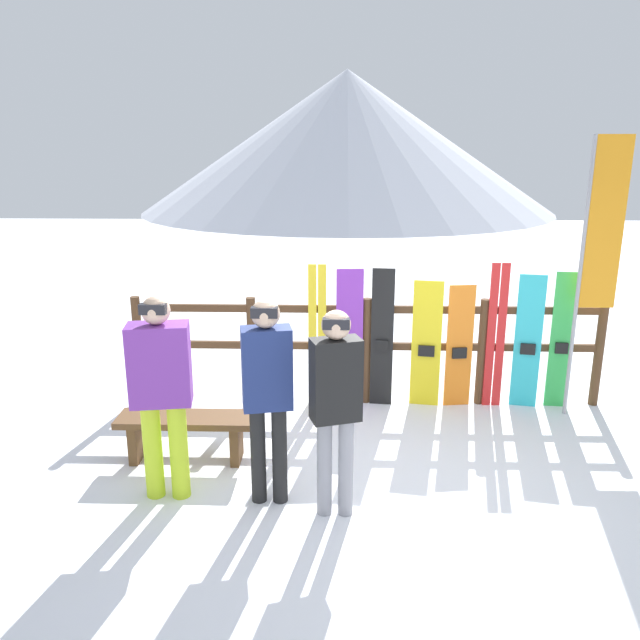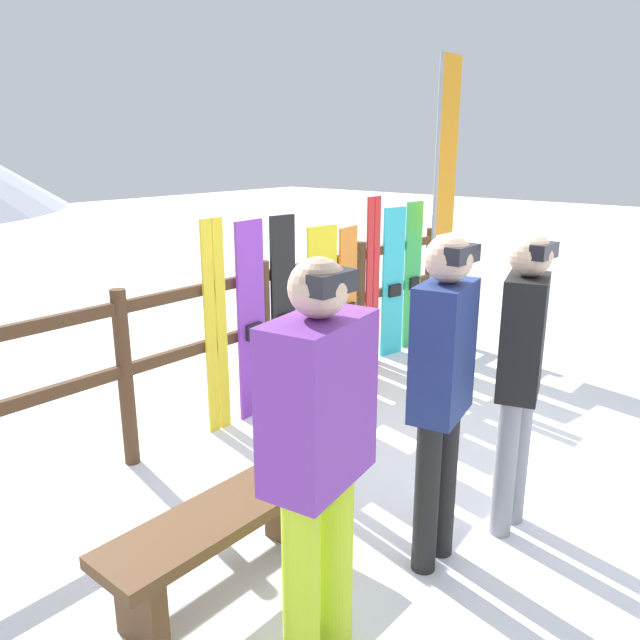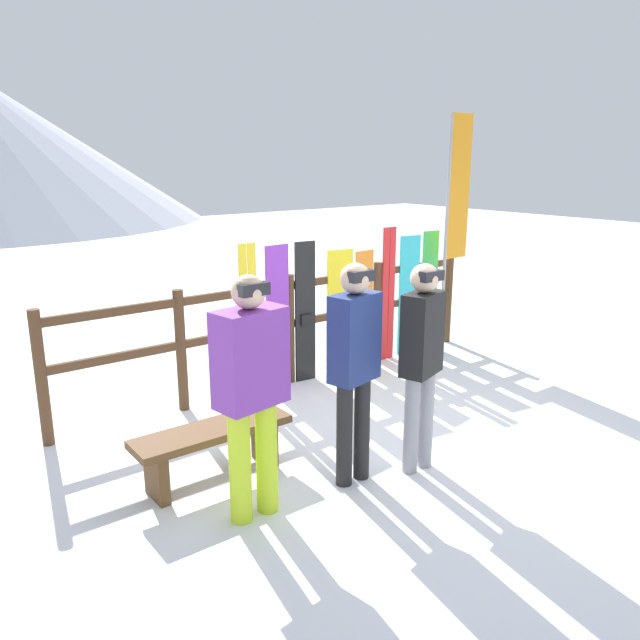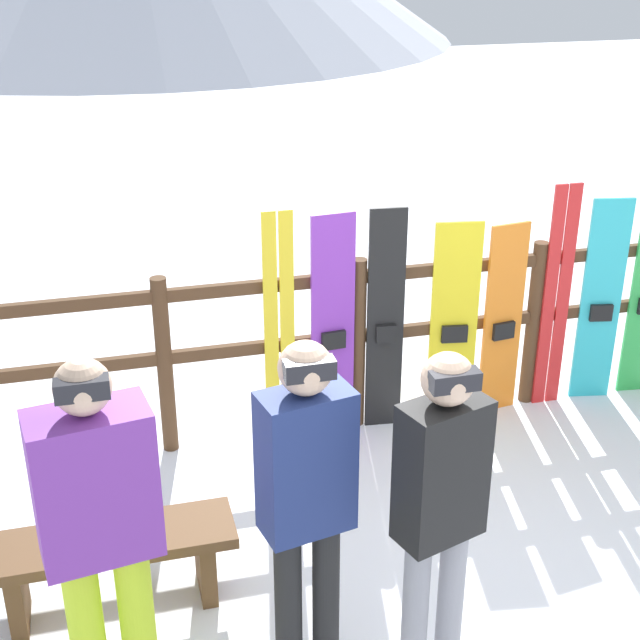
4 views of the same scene
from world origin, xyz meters
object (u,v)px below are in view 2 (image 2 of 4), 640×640
object	(u,v)px
bench	(222,530)
snowboard_purple	(251,322)
ski_pair_yellow	(216,328)
snowboard_yellow	(322,308)
snowboard_black_stripe	(284,312)
snowboard_orange	(348,303)
snowboard_cyan	(393,283)
rental_flag	(443,171)
person_purple	(319,443)
snowboard_green	(413,276)
ski_pair_red	(372,282)
person_navy	(442,379)
person_black	(521,362)

from	to	relation	value
bench	snowboard_purple	world-z (taller)	snowboard_purple
ski_pair_yellow	snowboard_yellow	xyz separation A→B (m)	(1.19, -0.00, -0.09)
snowboard_black_stripe	snowboard_orange	xyz separation A→B (m)	(0.84, -0.00, -0.09)
snowboard_black_stripe	bench	bearing A→B (deg)	-143.97
snowboard_black_stripe	snowboard_cyan	xyz separation A→B (m)	(1.58, -0.00, -0.03)
bench	ski_pair_yellow	xyz separation A→B (m)	(1.15, 1.36, 0.47)
rental_flag	ski_pair_yellow	bearing A→B (deg)	175.84
bench	snowboard_orange	xyz separation A→B (m)	(2.70, 1.35, 0.36)
person_purple	rental_flag	xyz separation A→B (m)	(3.97, 1.76, 0.84)
snowboard_black_stripe	snowboard_purple	bearing A→B (deg)	-180.00
snowboard_black_stripe	snowboard_yellow	bearing A→B (deg)	-0.01
snowboard_green	ski_pair_red	bearing A→B (deg)	179.73
snowboard_black_stripe	snowboard_cyan	world-z (taller)	snowboard_black_stripe
snowboard_black_stripe	snowboard_orange	size ratio (longest dim) A/B	1.13
person_navy	rental_flag	xyz separation A→B (m)	(3.12, 1.81, 0.81)
snowboard_black_stripe	snowboard_orange	world-z (taller)	snowboard_black_stripe
bench	rental_flag	bearing A→B (deg)	16.23
snowboard_orange	person_purple	bearing A→B (deg)	-144.13
snowboard_black_stripe	snowboard_green	distance (m)	1.94
bench	ski_pair_red	size ratio (longest dim) A/B	0.76
bench	person_navy	bearing A→B (deg)	-38.41
snowboard_orange	rental_flag	world-z (taller)	rental_flag
snowboard_yellow	snowboard_cyan	world-z (taller)	snowboard_cyan
snowboard_yellow	ski_pair_red	size ratio (longest dim) A/B	0.88
person_black	snowboard_orange	bearing A→B (deg)	58.44
person_navy	snowboard_cyan	bearing A→B (deg)	37.73
bench	ski_pair_yellow	world-z (taller)	ski_pair_yellow
person_navy	person_purple	bearing A→B (deg)	176.53
person_black	snowboard_cyan	size ratio (longest dim) A/B	1.11
person_navy	snowboard_orange	size ratio (longest dim) A/B	1.23
bench	person_navy	size ratio (longest dim) A/B	0.73
bench	ski_pair_yellow	size ratio (longest dim) A/B	0.77
snowboard_black_stripe	ski_pair_red	size ratio (longest dim) A/B	0.96
person_navy	snowboard_green	distance (m)	3.59
ski_pair_red	rental_flag	distance (m)	1.35
snowboard_yellow	snowboard_cyan	bearing A→B (deg)	0.00
person_navy	snowboard_purple	size ratio (longest dim) A/B	1.10
person_navy	snowboard_green	size ratio (longest dim) A/B	1.11
snowboard_purple	ski_pair_red	xyz separation A→B (m)	(1.59, 0.00, 0.04)
person_purple	person_navy	bearing A→B (deg)	-3.47
ski_pair_yellow	snowboard_green	xyz separation A→B (m)	(2.65, -0.00, -0.04)
person_black	snowboard_green	bearing A→B (deg)	41.84
bench	snowboard_black_stripe	distance (m)	2.34
snowboard_purple	rental_flag	size ratio (longest dim) A/B	0.53
bench	snowboard_yellow	xyz separation A→B (m)	(2.34, 1.35, 0.39)
person_purple	ski_pair_red	xyz separation A→B (m)	(3.10, 1.97, -0.17)
bench	snowboard_black_stripe	size ratio (longest dim) A/B	0.79
ski_pair_yellow	person_purple	bearing A→B (deg)	-120.60
bench	ski_pair_yellow	bearing A→B (deg)	49.66
person_navy	person_black	distance (m)	0.56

